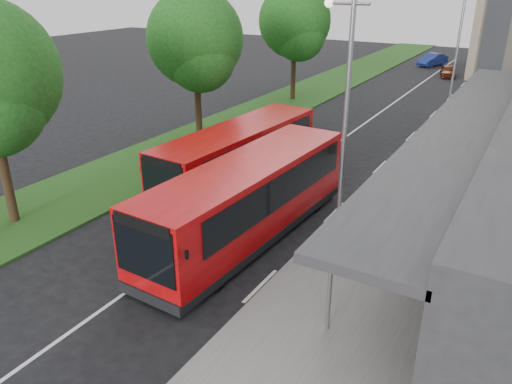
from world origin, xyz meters
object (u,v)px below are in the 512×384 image
tree_mid (196,45)px  litter_bin (433,164)px  car_near (448,71)px  car_far (433,60)px  bus_main (248,201)px  bollard (440,125)px  lamp_post_near (344,110)px  lamp_post_far (457,44)px  bus_second (239,157)px  tree_far (295,26)px

tree_mid → litter_bin: 13.66m
tree_mid → litter_bin: bearing=5.1°
car_near → car_far: car_far is taller
bus_main → litter_bin: size_ratio=13.02×
litter_bin → bollard: (-1.01, 6.67, 0.15)m
lamp_post_near → car_far: bearing=97.6°
lamp_post_far → car_near: (-2.76, 15.06, -4.17)m
bus_second → tree_mid: bearing=143.7°
lamp_post_near → lamp_post_far: size_ratio=1.00×
lamp_post_near → bus_main: (-2.72, -1.55, -3.24)m
bus_second → bollard: size_ratio=8.85×
bus_main → car_near: bearing=92.8°
bus_main → lamp_post_near: bearing=32.5°
tree_far → lamp_post_far: 11.19m
tree_far → litter_bin: 17.43m
tree_mid → lamp_post_near: size_ratio=1.03×
bus_second → bollard: 13.92m
tree_mid → bus_second: 8.23m
lamp_post_near → car_far: 41.35m
lamp_post_near → bollard: (0.60, 14.87, -4.02)m
lamp_post_far → bus_main: size_ratio=0.78×
tree_far → lamp_post_far: size_ratio=1.05×
lamp_post_near → car_near: 35.41m
tree_mid → car_near: 29.62m
lamp_post_far → litter_bin: size_ratio=10.13×
bus_second → car_far: size_ratio=2.51×
car_near → car_far: bearing=101.0°
bus_main → car_near: 36.62m
litter_bin → car_far: (-7.03, 32.59, 0.09)m
car_far → tree_far: bearing=-84.3°
lamp_post_far → car_near: 15.87m
bus_second → bollard: bus_second is taller
tree_far → bus_second: 17.99m
bollard → tree_far: bearing=160.4°
litter_bin → bollard: 6.75m
tree_mid → bus_main: size_ratio=0.80×
bus_main → bollard: bus_main is taller
litter_bin → bus_main: bearing=-113.9°
litter_bin → car_far: car_far is taller
lamp_post_near → litter_bin: size_ratio=10.13×
bollard → car_far: 26.61m
tree_far → lamp_post_near: tree_far is taller
bus_main → litter_bin: 10.71m
car_near → litter_bin: bearing=-94.6°
lamp_post_far → bollard: (0.60, -5.13, -4.02)m
tree_mid → bollard: 14.84m
bollard → car_far: car_far is taller
tree_far → car_near: tree_far is taller
bus_second → bollard: bearing=67.2°
lamp_post_far → bus_main: lamp_post_far is taller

